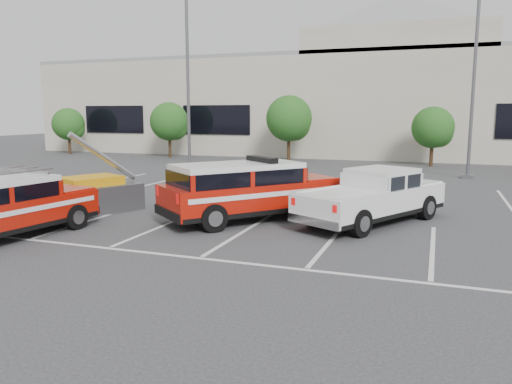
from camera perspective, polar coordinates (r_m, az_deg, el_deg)
ground at (r=15.01m, az=-1.62°, el=-4.68°), size 120.00×120.00×0.00m
stall_markings at (r=19.16m, az=3.35°, el=-1.66°), size 23.00×15.00×0.01m
convention_building at (r=45.72m, az=13.72°, el=10.22°), size 60.00×16.99×13.20m
tree_far_left at (r=46.75m, az=-20.53°, el=7.16°), size 2.77×2.77×3.99m
tree_left at (r=40.98m, az=-9.74°, el=7.79°), size 3.07×3.07×4.42m
tree_mid_left at (r=37.06m, az=3.94°, el=8.20°), size 3.37×3.37×4.85m
tree_mid_right at (r=35.61m, az=19.70°, el=6.80°), size 2.77×2.77×3.99m
light_pole_left at (r=28.89m, az=-7.78°, el=12.17°), size 0.90×0.60×10.24m
light_pole_mid at (r=29.63m, az=23.62°, el=11.44°), size 0.90×0.60×10.24m
fire_chief_suv at (r=16.66m, az=-0.82°, el=-0.29°), size 5.48×5.97×2.10m
white_pickup at (r=16.67m, az=13.24°, el=-1.08°), size 4.44×5.97×1.76m
ladder_suv at (r=15.94m, az=-26.75°, el=-1.95°), size 2.68×5.22×1.96m
utility_rig at (r=19.09m, az=-18.60°, el=-0.41°), size 3.93×3.73×2.92m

